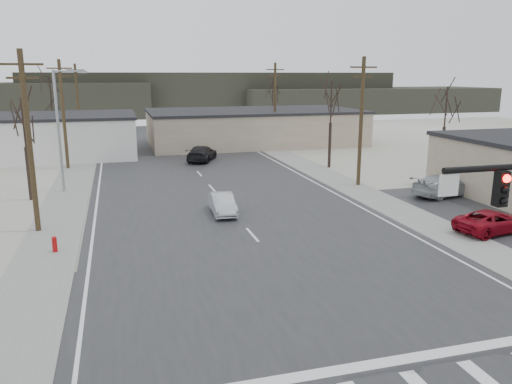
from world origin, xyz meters
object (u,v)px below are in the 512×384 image
(fire_hydrant, at_px, (55,244))
(sedan_crossing, at_px, (222,204))
(car_parked_red, at_px, (493,221))
(car_parked_silver, at_px, (445,185))
(car_far_a, at_px, (202,153))
(car_far_b, at_px, (162,131))

(fire_hydrant, xyz_separation_m, sedan_crossing, (9.50, 4.68, 0.24))
(car_parked_red, relative_size, car_parked_silver, 0.85)
(sedan_crossing, xyz_separation_m, car_far_a, (2.04, 19.92, 0.13))
(car_parked_silver, bearing_deg, car_far_a, 23.62)
(fire_hydrant, relative_size, car_far_b, 0.23)
(sedan_crossing, distance_m, car_parked_red, 15.85)
(sedan_crossing, relative_size, car_parked_red, 0.86)
(car_far_b, distance_m, car_parked_silver, 45.92)
(fire_hydrant, distance_m, car_parked_red, 23.49)
(fire_hydrant, distance_m, car_far_a, 27.18)
(fire_hydrant, relative_size, car_parked_red, 0.19)
(sedan_crossing, height_order, car_far_b, car_far_b)
(fire_hydrant, distance_m, car_far_b, 48.88)
(sedan_crossing, xyz_separation_m, car_parked_silver, (16.57, 0.32, 0.11))
(fire_hydrant, bearing_deg, car_far_a, 64.86)
(car_parked_red, xyz_separation_m, car_parked_silver, (2.80, 8.17, 0.14))
(fire_hydrant, bearing_deg, car_parked_silver, 10.86)
(sedan_crossing, xyz_separation_m, car_parked_red, (13.77, -7.84, -0.02))
(car_far_b, bearing_deg, car_parked_silver, -67.77)
(car_far_a, bearing_deg, sedan_crossing, 107.99)
(car_far_b, distance_m, car_parked_red, 52.84)
(car_far_b, bearing_deg, sedan_crossing, -88.92)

